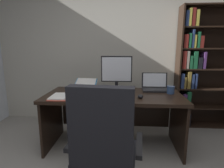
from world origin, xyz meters
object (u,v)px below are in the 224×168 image
computer_mouse (140,96)px  notepad (92,93)px  pen (93,92)px  reading_stand_with_book (86,84)px  laptop (155,87)px  coffee_mug (171,90)px  bookshelf (201,69)px  desk (114,106)px  monitor (117,73)px  keyboard (115,96)px  open_binder (68,97)px  office_chair (104,155)px

computer_mouse → notepad: (-0.61, 0.19, -0.02)m
pen → reading_stand_with_book: bearing=119.6°
laptop → coffee_mug: bearing=-46.5°
bookshelf → laptop: 0.97m
desk → notepad: 0.35m
laptop → computer_mouse: 0.47m
coffee_mug → notepad: bearing=-177.6°
reading_stand_with_book → coffee_mug: reading_stand_with_book is taller
monitor → reading_stand_with_book: bearing=171.9°
keyboard → reading_stand_with_book: size_ratio=1.35×
bookshelf → open_binder: bearing=-152.8°
monitor → computer_mouse: monitor is taller
bookshelf → monitor: 1.42m
reading_stand_with_book → notepad: bearing=-63.6°
notepad → computer_mouse: bearing=-16.9°
laptop → reading_stand_with_book: bearing=176.3°
keyboard → pen: 0.34m
notepad → pen: pen is taller
pen → keyboard: bearing=-32.6°
office_chair → pen: 1.01m
open_binder → laptop: bearing=21.0°
monitor → notepad: monitor is taller
laptop → computer_mouse: laptop is taller
bookshelf → monitor: size_ratio=4.13×
notepad → keyboard: bearing=-30.9°
open_binder → notepad: size_ratio=1.95×
laptop → reading_stand_with_book: (-0.99, 0.06, 0.01)m
desk → computer_mouse: 0.45m
monitor → reading_stand_with_book: (-0.45, 0.06, -0.17)m
computer_mouse → monitor: bearing=126.5°
open_binder → computer_mouse: bearing=1.7°
monitor → notepad: (-0.31, -0.22, -0.23)m
keyboard → coffee_mug: bearing=18.0°
laptop → open_binder: size_ratio=0.87×
monitor → pen: (-0.29, -0.22, -0.22)m
office_chair → notepad: size_ratio=4.95×
laptop → open_binder: (-1.09, -0.45, -0.04)m
desk → laptop: laptop is taller
monitor → open_binder: bearing=-140.6°
desk → coffee_mug: size_ratio=17.53×
office_chair → laptop: (0.58, 1.15, 0.33)m
bookshelf → pen: bookshelf is taller
computer_mouse → coffee_mug: coffee_mug is taller
pen → notepad: bearing=180.0°
computer_mouse → notepad: computer_mouse is taller
coffee_mug → keyboard: bearing=-162.0°
desk → notepad: notepad is taller
bookshelf → coffee_mug: (-0.63, -0.69, -0.20)m
monitor → desk: bearing=-97.8°
office_chair → keyboard: 0.80m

